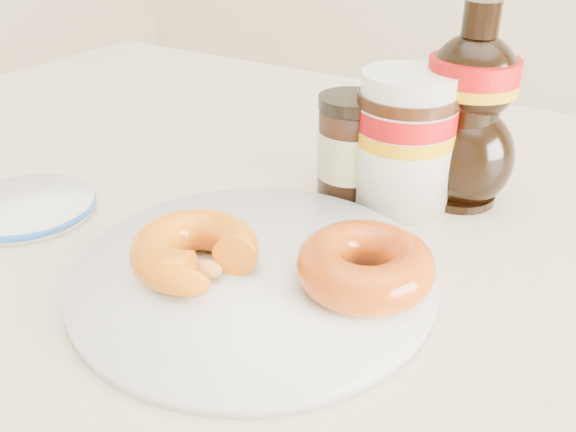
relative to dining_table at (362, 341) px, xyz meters
The scene contains 8 objects.
dining_table is the anchor object (origin of this frame).
plate 0.13m from the dining_table, 127.77° to the right, with size 0.27×0.27×0.01m.
donut_bitten 0.18m from the dining_table, 133.45° to the right, with size 0.09×0.09×0.03m, color orange.
donut_whole 0.13m from the dining_table, 67.74° to the right, with size 0.10×0.10×0.03m, color #A23B0A.
nutella_jar 0.18m from the dining_table, 99.49° to the left, with size 0.09×0.09×0.12m.
syrup_bottle 0.23m from the dining_table, 80.07° to the left, with size 0.09×0.08×0.18m, color black, non-canonical shape.
dark_jar 0.18m from the dining_table, 124.70° to the left, with size 0.06×0.06×0.10m.
blue_rim_saucer 0.32m from the dining_table, 163.00° to the right, with size 0.12×0.12×0.01m.
Camera 1 is at (0.17, -0.30, 1.03)m, focal length 40.00 mm.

